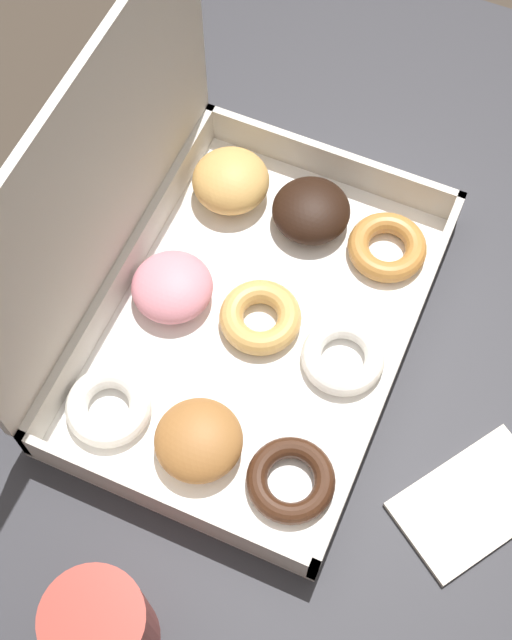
{
  "coord_description": "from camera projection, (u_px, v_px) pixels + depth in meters",
  "views": [
    {
      "loc": [
        -0.37,
        -0.09,
        1.53
      ],
      "look_at": [
        -0.03,
        0.06,
        0.78
      ],
      "focal_mm": 50.0,
      "sensor_mm": 36.0,
      "label": 1
    }
  ],
  "objects": [
    {
      "name": "paper_napkin",
      "position": [
        474.0,
        502.0,
        0.78
      ],
      "size": [
        0.16,
        0.14,
        0.01
      ],
      "color": "silver",
      "rests_on": "dining_table"
    },
    {
      "name": "dining_table",
      "position": [
        315.0,
        380.0,
        0.97
      ],
      "size": [
        0.95,
        0.73,
        0.76
      ],
      "color": "#2D2D33",
      "rests_on": "ground_plane"
    },
    {
      "name": "ground_plane",
      "position": [
        293.0,
        521.0,
        1.53
      ],
      "size": [
        8.0,
        8.0,
        0.0
      ],
      "primitive_type": "plane",
      "color": "#42382D"
    },
    {
      "name": "donut_box",
      "position": [
        222.0,
        286.0,
        0.82
      ],
      "size": [
        0.39,
        0.29,
        0.29
      ],
      "color": "white",
      "rests_on": "dining_table"
    },
    {
      "name": "coffee_mug",
      "position": [
        102.0,
        629.0,
        0.68
      ],
      "size": [
        0.08,
        0.08,
        0.11
      ],
      "color": "#A3382D",
      "rests_on": "dining_table"
    }
  ]
}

